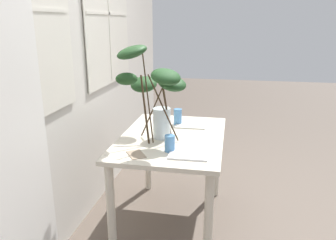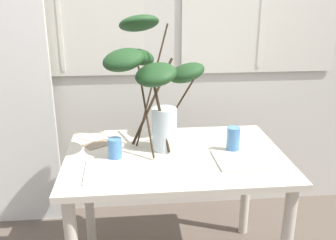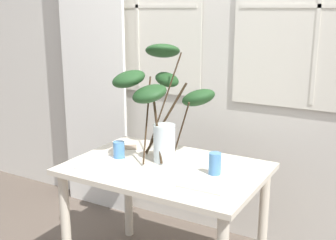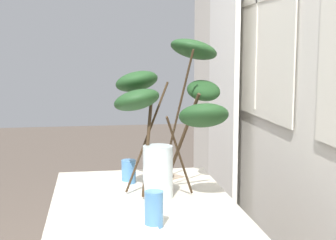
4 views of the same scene
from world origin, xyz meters
name	(u,v)px [view 3 (image 3 of 4)]	position (x,y,z in m)	size (l,w,h in m)	color
back_wall_with_windows	(222,38)	(0.00, 0.78, 1.43)	(4.84, 0.14, 2.84)	beige
curtain_sheer_side	(92,59)	(-1.02, 0.62, 1.24)	(0.61, 0.03, 2.48)	white
dining_table	(166,184)	(0.00, 0.00, 0.63)	(1.12, 0.77, 0.74)	beige
vase_with_branches	(163,96)	(-0.09, 0.13, 1.12)	(0.62, 0.56, 0.71)	silver
drinking_glass_blue_left	(119,151)	(-0.30, -0.04, 0.79)	(0.07, 0.07, 0.11)	#4C84BC
drinking_glass_blue_right	(215,164)	(0.31, 0.01, 0.80)	(0.07, 0.07, 0.13)	#4C84BC
plate_square_left	(105,165)	(-0.31, -0.17, 0.74)	(0.25, 0.25, 0.01)	white
plate_square_right	(207,182)	(0.31, -0.11, 0.74)	(0.25, 0.25, 0.01)	silver
napkin_folded	(125,147)	(-0.41, 0.17, 0.74)	(0.15, 0.10, 0.00)	gray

